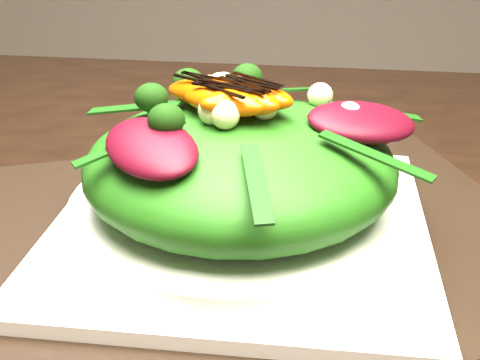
# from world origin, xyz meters

# --- Properties ---
(dining_table) EXTENTS (1.60, 0.90, 0.75)m
(dining_table) POSITION_xyz_m (0.00, 0.00, 0.73)
(dining_table) COLOR black
(dining_table) RESTS_ON floor
(placemat) EXTENTS (0.56, 0.50, 0.00)m
(placemat) POSITION_xyz_m (-0.18, -0.05, 0.75)
(placemat) COLOR black
(placemat) RESTS_ON dining_table
(plate_base) EXTENTS (0.29, 0.29, 0.01)m
(plate_base) POSITION_xyz_m (-0.18, -0.05, 0.76)
(plate_base) COLOR white
(plate_base) RESTS_ON placemat
(salad_bowl) EXTENTS (0.33, 0.33, 0.02)m
(salad_bowl) POSITION_xyz_m (-0.18, -0.05, 0.77)
(salad_bowl) COLOR white
(salad_bowl) RESTS_ON plate_base
(lettuce_mound) EXTENTS (0.31, 0.31, 0.08)m
(lettuce_mound) POSITION_xyz_m (-0.18, -0.05, 0.81)
(lettuce_mound) COLOR #246112
(lettuce_mound) RESTS_ON salad_bowl
(radicchio_leaf) EXTENTS (0.10, 0.08, 0.02)m
(radicchio_leaf) POSITION_xyz_m (-0.09, -0.04, 0.85)
(radicchio_leaf) COLOR #400612
(radicchio_leaf) RESTS_ON lettuce_mound
(orange_segment) EXTENTS (0.07, 0.03, 0.02)m
(orange_segment) POSITION_xyz_m (-0.18, -0.01, 0.86)
(orange_segment) COLOR #D74503
(orange_segment) RESTS_ON lettuce_mound
(broccoli_floret) EXTENTS (0.04, 0.04, 0.03)m
(broccoli_floret) POSITION_xyz_m (-0.23, -0.03, 0.86)
(broccoli_floret) COLOR black
(broccoli_floret) RESTS_ON lettuce_mound
(macadamia_nut) EXTENTS (0.02, 0.02, 0.02)m
(macadamia_nut) POSITION_xyz_m (-0.16, -0.10, 0.86)
(macadamia_nut) COLOR beige
(macadamia_nut) RESTS_ON lettuce_mound
(balsamic_drizzle) EXTENTS (0.05, 0.01, 0.00)m
(balsamic_drizzle) POSITION_xyz_m (-0.18, -0.01, 0.87)
(balsamic_drizzle) COLOR black
(balsamic_drizzle) RESTS_ON orange_segment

